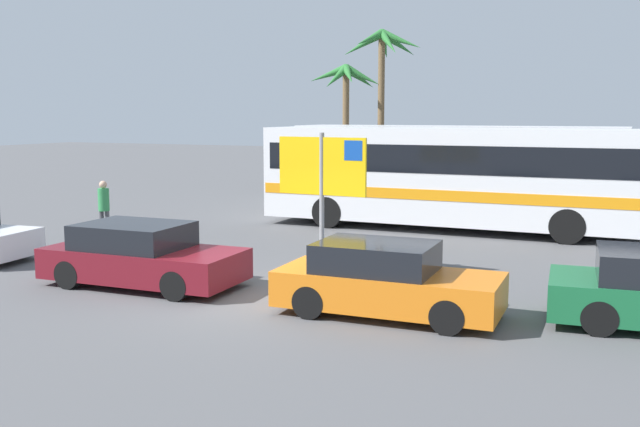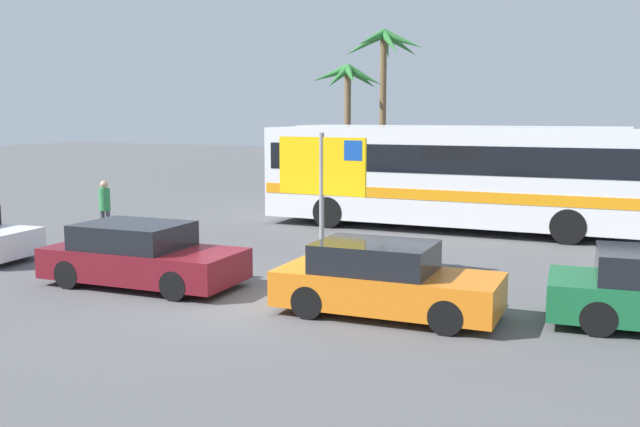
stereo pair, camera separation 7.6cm
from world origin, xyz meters
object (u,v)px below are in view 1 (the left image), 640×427
object	(u,v)px
car_maroon	(141,256)
pedestrian_by_bus	(104,205)
ferry_sign	(324,172)
car_orange	(385,281)
bus_front_coach	(450,173)
bus_rear_coach	(455,164)

from	to	relation	value
car_maroon	pedestrian_by_bus	distance (m)	6.32
ferry_sign	car_orange	size ratio (longest dim) A/B	0.79
bus_front_coach	pedestrian_by_bus	world-z (taller)	bus_front_coach
ferry_sign	car_maroon	xyz separation A→B (m)	(-3.05, -2.67, -1.69)
bus_rear_coach	pedestrian_by_bus	distance (m)	12.55
bus_rear_coach	ferry_sign	size ratio (longest dim) A/B	3.67
ferry_sign	car_maroon	world-z (taller)	ferry_sign
bus_front_coach	pedestrian_by_bus	xyz separation A→B (m)	(-8.79, -5.70, -0.78)
bus_front_coach	car_maroon	world-z (taller)	bus_front_coach
car_maroon	pedestrian_by_bus	size ratio (longest dim) A/B	2.51
bus_front_coach	car_orange	world-z (taller)	bus_front_coach
car_maroon	car_orange	bearing A→B (deg)	-2.70
bus_rear_coach	pedestrian_by_bus	world-z (taller)	bus_rear_coach
bus_rear_coach	car_maroon	xyz separation A→B (m)	(-3.40, -13.91, -1.15)
ferry_sign	car_maroon	distance (m)	4.39
car_orange	ferry_sign	bearing A→B (deg)	129.76
bus_front_coach	car_maroon	bearing A→B (deg)	-112.63
bus_front_coach	ferry_sign	world-z (taller)	ferry_sign
ferry_sign	car_maroon	size ratio (longest dim) A/B	0.75
ferry_sign	car_orange	xyz separation A→B (m)	(2.41, -2.77, -1.69)
bus_front_coach	car_maroon	size ratio (longest dim) A/B	2.76
car_orange	pedestrian_by_bus	xyz separation A→B (m)	(-10.08, 4.40, 0.37)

